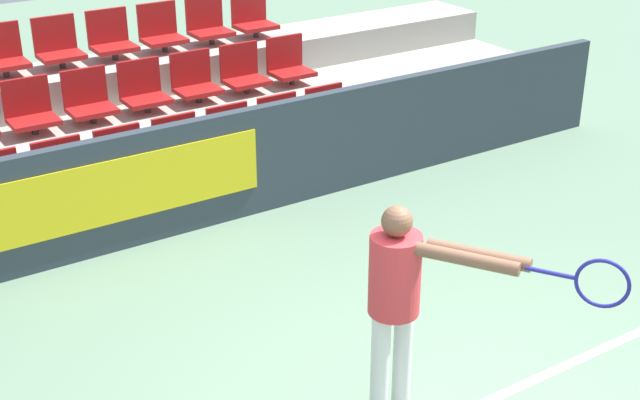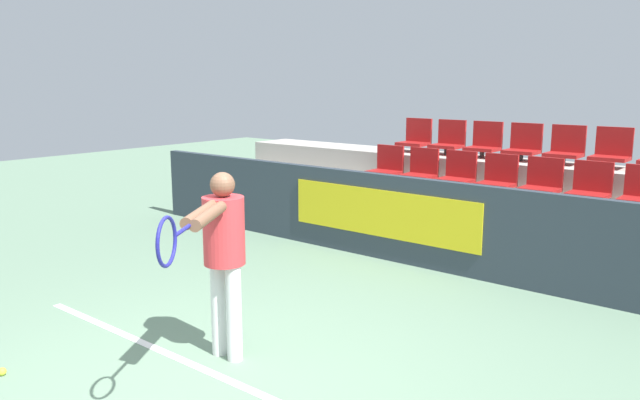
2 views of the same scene
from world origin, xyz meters
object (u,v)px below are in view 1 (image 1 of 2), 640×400
(stadium_chair_4, at_px, (232,136))
(stadium_chair_11, at_px, (195,81))
(stadium_chair_8, at_px, (30,111))
(stadium_chair_17, at_px, (111,39))
(stadium_chair_13, at_px, (289,64))
(stadium_chair_3, at_px, (179,148))
(stadium_chair_6, at_px, (328,115))
(tennis_player, at_px, (405,291))
(stadium_chair_5, at_px, (282,125))
(stadium_chair_9, at_px, (89,100))
(stadium_chair_18, at_px, (161,31))
(stadium_chair_12, at_px, (243,72))
(stadium_chair_16, at_px, (58,46))
(stadium_chair_10, at_px, (143,90))
(stadium_chair_20, at_px, (253,18))
(stadium_chair_15, at_px, (2,55))
(stadium_chair_2, at_px, (123,160))
(stadium_chair_19, at_px, (208,24))
(stadium_chair_1, at_px, (62,173))

(stadium_chair_4, height_order, stadium_chair_11, stadium_chair_11)
(stadium_chair_8, relative_size, stadium_chair_11, 1.00)
(stadium_chair_17, bearing_deg, stadium_chair_13, -25.00)
(stadium_chair_3, height_order, stadium_chair_6, same)
(tennis_player, bearing_deg, stadium_chair_5, 37.75)
(stadium_chair_9, height_order, stadium_chair_18, stadium_chair_18)
(stadium_chair_12, relative_size, stadium_chair_16, 1.00)
(stadium_chair_5, bearing_deg, stadium_chair_11, 125.55)
(stadium_chair_10, distance_m, stadium_chair_20, 2.06)
(stadium_chair_15, relative_size, stadium_chair_16, 1.00)
(stadium_chair_6, relative_size, stadium_chair_20, 1.00)
(stadium_chair_2, distance_m, stadium_chair_15, 1.97)
(stadium_chair_17, bearing_deg, stadium_chair_19, 0.00)
(stadium_chair_5, xyz_separation_m, stadium_chair_9, (-1.83, 0.86, 0.38))
(stadium_chair_8, xyz_separation_m, stadium_chair_16, (0.61, 0.86, 0.38))
(stadium_chair_11, bearing_deg, stadium_chair_9, 180.00)
(stadium_chair_10, distance_m, stadium_chair_19, 1.54)
(stadium_chair_18, bearing_deg, stadium_chair_5, -70.34)
(stadium_chair_6, distance_m, stadium_chair_18, 2.24)
(stadium_chair_12, bearing_deg, stadium_chair_19, 90.00)
(stadium_chair_9, height_order, stadium_chair_13, same)
(stadium_chair_5, relative_size, tennis_player, 0.34)
(stadium_chair_1, distance_m, stadium_chair_15, 1.87)
(stadium_chair_8, xyz_separation_m, tennis_player, (1.00, -4.88, 0.01))
(stadium_chair_8, bearing_deg, stadium_chair_9, 0.00)
(stadium_chair_17, distance_m, tennis_player, 5.76)
(stadium_chair_3, height_order, stadium_chair_17, stadium_chair_17)
(stadium_chair_12, xyz_separation_m, stadium_chair_18, (-0.61, 0.86, 0.38))
(stadium_chair_2, distance_m, tennis_player, 4.07)
(stadium_chair_18, height_order, stadium_chair_19, same)
(stadium_chair_9, relative_size, stadium_chair_16, 1.00)
(stadium_chair_1, height_order, stadium_chair_10, stadium_chair_10)
(stadium_chair_10, bearing_deg, stadium_chair_15, 145.02)
(stadium_chair_3, xyz_separation_m, stadium_chair_19, (1.22, 1.71, 0.76))
(stadium_chair_10, relative_size, stadium_chair_12, 1.00)
(stadium_chair_10, height_order, stadium_chair_20, stadium_chair_20)
(stadium_chair_12, bearing_deg, stadium_chair_6, -54.45)
(stadium_chair_2, relative_size, stadium_chair_13, 1.00)
(stadium_chair_19, bearing_deg, stadium_chair_1, -145.02)
(stadium_chair_13, bearing_deg, stadium_chair_11, 180.00)
(stadium_chair_2, height_order, stadium_chair_20, stadium_chair_20)
(stadium_chair_6, relative_size, stadium_chair_16, 1.00)
(stadium_chair_6, relative_size, stadium_chair_13, 1.00)
(stadium_chair_4, bearing_deg, stadium_chair_10, 125.55)
(stadium_chair_17, distance_m, stadium_chair_19, 1.22)
(stadium_chair_4, xyz_separation_m, stadium_chair_18, (0.00, 1.71, 0.76))
(stadium_chair_6, xyz_separation_m, stadium_chair_15, (-3.06, 1.71, 0.76))
(stadium_chair_13, bearing_deg, stadium_chair_9, 180.00)
(stadium_chair_11, relative_size, stadium_chair_12, 1.00)
(stadium_chair_1, height_order, stadium_chair_6, same)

